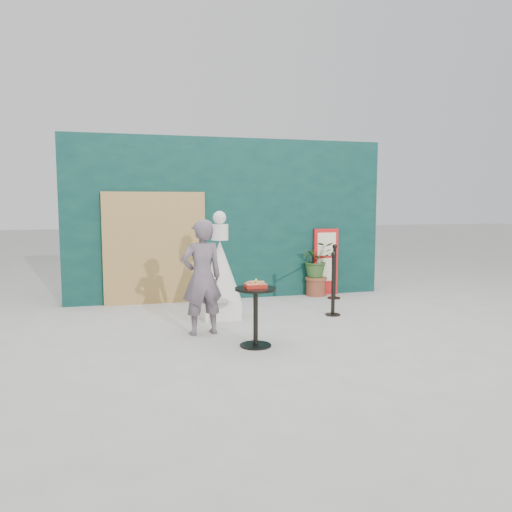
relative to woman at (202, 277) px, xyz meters
The scene contains 10 objects.
ground 1.37m from the woman, 33.56° to the right, with size 60.00×60.00×0.00m, color #ADAAA5.
back_wall 2.79m from the woman, 69.92° to the left, with size 6.00×0.30×3.00m, color #092B2B.
bamboo_fence 2.38m from the woman, 101.50° to the left, with size 1.80×0.08×2.00m, color tan.
woman is the anchor object (origin of this frame).
menu_board 3.67m from the woman, 39.61° to the left, with size 0.50×0.07×1.30m.
statue 0.99m from the woman, 64.44° to the left, with size 0.66×0.66×1.68m.
cafe_table 0.98m from the woman, 53.59° to the right, with size 0.52×0.52×0.75m.
food_basket 0.94m from the woman, 53.40° to the right, with size 0.26×0.19×0.11m.
planter 3.45m from the woman, 41.08° to the left, with size 0.62×0.54×1.06m.
stanchion_barrier 2.82m from the woman, 26.38° to the left, with size 0.84×1.54×1.03m.
Camera 1 is at (-1.98, -6.09, 1.81)m, focal length 35.00 mm.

